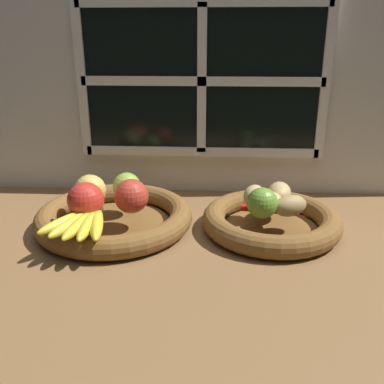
# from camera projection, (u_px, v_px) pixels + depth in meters

# --- Properties ---
(ground_plane) EXTENTS (1.40, 0.90, 0.03)m
(ground_plane) POSITION_uv_depth(u_px,v_px,m) (197.00, 240.00, 0.96)
(ground_plane) COLOR brown
(back_wall) EXTENTS (1.40, 0.05, 0.55)m
(back_wall) POSITION_uv_depth(u_px,v_px,m) (202.00, 92.00, 1.13)
(back_wall) COLOR silver
(back_wall) RESTS_ON ground_plane
(fruit_bowl_left) EXTENTS (0.36, 0.36, 0.05)m
(fruit_bowl_left) POSITION_uv_depth(u_px,v_px,m) (115.00, 217.00, 0.98)
(fruit_bowl_left) COLOR brown
(fruit_bowl_left) RESTS_ON ground_plane
(fruit_bowl_right) EXTENTS (0.32, 0.32, 0.05)m
(fruit_bowl_right) POSITION_uv_depth(u_px,v_px,m) (271.00, 221.00, 0.96)
(fruit_bowl_right) COLOR brown
(fruit_bowl_right) RESTS_ON ground_plane
(apple_red_front) EXTENTS (0.08, 0.08, 0.08)m
(apple_red_front) POSITION_uv_depth(u_px,v_px,m) (86.00, 200.00, 0.90)
(apple_red_front) COLOR red
(apple_red_front) RESTS_ON fruit_bowl_left
(apple_red_right) EXTENTS (0.08, 0.08, 0.08)m
(apple_red_right) POSITION_uv_depth(u_px,v_px,m) (132.00, 196.00, 0.93)
(apple_red_right) COLOR #B73828
(apple_red_right) RESTS_ON fruit_bowl_left
(apple_green_back) EXTENTS (0.07, 0.07, 0.07)m
(apple_green_back) POSITION_uv_depth(u_px,v_px,m) (127.00, 186.00, 1.00)
(apple_green_back) COLOR #8CAD3D
(apple_green_back) RESTS_ON fruit_bowl_left
(apple_golden_left) EXTENTS (0.07, 0.07, 0.07)m
(apple_golden_left) POSITION_uv_depth(u_px,v_px,m) (90.00, 190.00, 0.97)
(apple_golden_left) COLOR #DBB756
(apple_golden_left) RESTS_ON fruit_bowl_left
(banana_bunch_front) EXTENTS (0.14, 0.17, 0.03)m
(banana_bunch_front) POSITION_uv_depth(u_px,v_px,m) (83.00, 222.00, 0.86)
(banana_bunch_front) COLOR yellow
(banana_bunch_front) RESTS_ON fruit_bowl_left
(potato_oblong) EXTENTS (0.07, 0.08, 0.05)m
(potato_oblong) POSITION_uv_depth(u_px,v_px,m) (254.00, 195.00, 0.97)
(potato_oblong) COLOR tan
(potato_oblong) RESTS_ON fruit_bowl_right
(potato_small) EXTENTS (0.09, 0.08, 0.05)m
(potato_small) POSITION_uv_depth(u_px,v_px,m) (290.00, 207.00, 0.91)
(potato_small) COLOR #A38451
(potato_small) RESTS_ON fruit_bowl_right
(potato_large) EXTENTS (0.05, 0.07, 0.04)m
(potato_large) POSITION_uv_depth(u_px,v_px,m) (272.00, 202.00, 0.95)
(potato_large) COLOR tan
(potato_large) RESTS_ON fruit_bowl_right
(potato_back) EXTENTS (0.07, 0.09, 0.05)m
(potato_back) POSITION_uv_depth(u_px,v_px,m) (279.00, 193.00, 0.99)
(potato_back) COLOR tan
(potato_back) RESTS_ON fruit_bowl_right
(lime_near) EXTENTS (0.07, 0.07, 0.07)m
(lime_near) POSITION_uv_depth(u_px,v_px,m) (262.00, 203.00, 0.90)
(lime_near) COLOR olive
(lime_near) RESTS_ON fruit_bowl_right
(chili_pepper) EXTENTS (0.15, 0.06, 0.02)m
(chili_pepper) POSITION_uv_depth(u_px,v_px,m) (274.00, 212.00, 0.92)
(chili_pepper) COLOR red
(chili_pepper) RESTS_ON fruit_bowl_right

